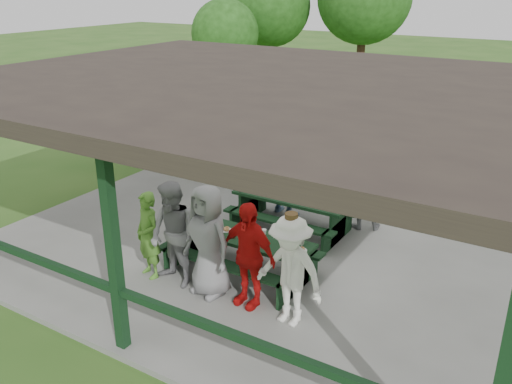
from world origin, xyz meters
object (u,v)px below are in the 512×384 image
Objects in this scene: picnic_table_near at (240,248)px; contestant_green at (148,235)px; contestant_red at (248,255)px; spectator_blue at (245,156)px; contestant_grey_left at (173,235)px; pickup_truck at (484,144)px; picnic_table_far at (291,209)px; farm_trailer at (317,108)px; contestant_white_fedora at (290,271)px; spectator_grey at (364,192)px; spectator_lblue at (286,179)px; contestant_grey_mid at (208,241)px.

contestant_green is (-1.30, -0.90, 0.30)m from picnic_table_near.
spectator_blue is at bearing 129.63° from contestant_red.
contestant_grey_left is 0.36× the size of pickup_truck.
farm_trailer reaches higher than picnic_table_far.
contestant_white_fedora is at bearing 12.39° from contestant_grey_left.
farm_trailer is (-4.60, 7.43, -0.22)m from spectator_grey.
contestant_red reaches higher than spectator_grey.
contestant_grey_left reaches higher than spectator_lblue.
contestant_grey_left reaches higher than contestant_green.
spectator_grey reaches higher than farm_trailer.
picnic_table_far is 3.17m from contestant_green.
farm_trailer is (-3.39, 11.17, -0.37)m from contestant_grey_mid.
spectator_lblue is at bearing 126.02° from contestant_white_fedora.
spectator_lblue is (0.17, 3.62, -0.11)m from contestant_grey_left.
spectator_lblue is 1.00× the size of spectator_grey.
picnic_table_near is at bearing 136.73° from contestant_red.
contestant_white_fedora reaches higher than picnic_table_far.
picnic_table_far is 1.56× the size of contestant_green.
contestant_white_fedora is 0.98× the size of spectator_blue.
contestant_red is at bearing 22.21° from contestant_green.
picnic_table_far is at bearing 99.49° from contestant_grey_mid.
contestant_white_fedora is 9.55m from pickup_truck.
pickup_truck is at bearing -127.70° from spectator_grey.
picnic_table_far is at bearing 147.58° from spectator_blue.
contestant_grey_mid reaches higher than spectator_lblue.
contestant_red is 0.81m from contestant_white_fedora.
farm_trailer is at bearing 115.49° from contestant_grey_left.
contestant_white_fedora is at bearing -31.03° from picnic_table_near.
spectator_lblue reaches higher than picnic_table_far.
farm_trailer is (-2.18, 11.26, -0.20)m from contestant_green.
contestant_white_fedora is 12.25m from farm_trailer.
contestant_grey_left is 3.62m from spectator_lblue.
contestant_green is 2.73m from contestant_white_fedora.
picnic_table_far is 1.51× the size of spectator_lblue.
spectator_grey is at bearing 174.23° from spectator_blue.
contestant_green is 0.39× the size of farm_trailer.
contestant_green is 0.86× the size of contestant_white_fedora.
contestant_red is at bearing -49.90° from picnic_table_near.
contestant_green is 0.57m from contestant_grey_left.
contestant_grey_mid is (0.66, 0.07, 0.04)m from contestant_grey_left.
spectator_blue is (-1.32, 4.28, 0.01)m from contestant_grey_left.
contestant_white_fedora is (1.50, -2.86, 0.41)m from picnic_table_far.
contestant_grey_left is 1.04× the size of contestant_red.
contestant_grey_mid is at bearing -175.09° from contestant_white_fedora.
picnic_table_near is 0.52× the size of pickup_truck.
contestant_white_fedora is (1.43, -0.86, 0.40)m from picnic_table_near.
contestant_red is 3.72m from spectator_grey.
contestant_white_fedora is at bearing 8.07° from contestant_grey_mid.
contestant_green reaches higher than picnic_table_near.
picnic_table_near is 1.61m from contestant_green.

